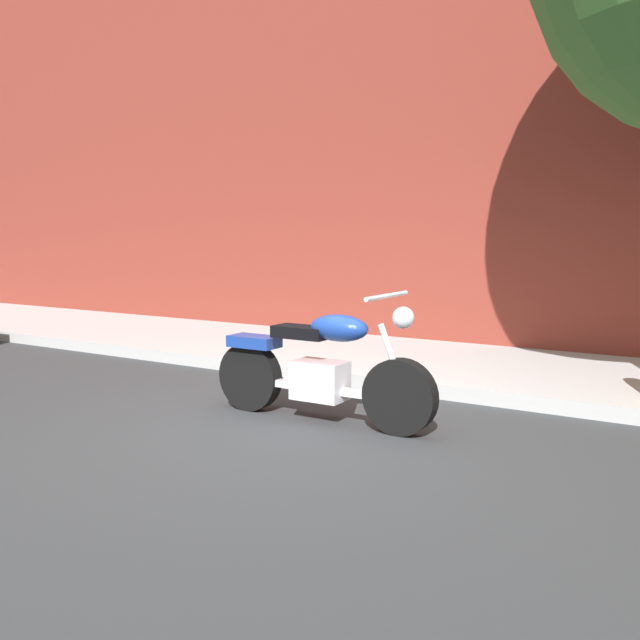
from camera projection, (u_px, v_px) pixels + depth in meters
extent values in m
plane|color=#303335|center=(304.00, 430.00, 5.47)|extent=(60.00, 60.00, 0.00)
cube|color=#A9A9A9|center=(437.00, 365.00, 7.82)|extent=(23.96, 2.55, 0.14)
cube|color=maroon|center=(489.00, 28.00, 8.60)|extent=(23.96, 0.50, 8.24)
cylinder|color=black|center=(400.00, 397.00, 5.31)|extent=(0.60, 0.13, 0.60)
cylinder|color=black|center=(250.00, 377.00, 6.06)|extent=(0.60, 0.13, 0.60)
cube|color=silver|center=(320.00, 380.00, 5.68)|extent=(0.44, 0.28, 0.32)
cube|color=silver|center=(320.00, 388.00, 5.69)|extent=(1.31, 0.08, 0.06)
ellipsoid|color=navy|center=(339.00, 328.00, 5.53)|extent=(0.52, 0.26, 0.22)
cube|color=black|center=(302.00, 332.00, 5.72)|extent=(0.48, 0.24, 0.10)
cube|color=navy|center=(254.00, 341.00, 6.00)|extent=(0.44, 0.24, 0.10)
cylinder|color=silver|center=(393.00, 361.00, 5.31)|extent=(0.27, 0.05, 0.58)
cylinder|color=silver|center=(387.00, 296.00, 5.27)|extent=(0.04, 0.70, 0.04)
sphere|color=silver|center=(403.00, 318.00, 5.22)|extent=(0.17, 0.17, 0.17)
cylinder|color=silver|center=(305.00, 385.00, 5.96)|extent=(0.80, 0.09, 0.09)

